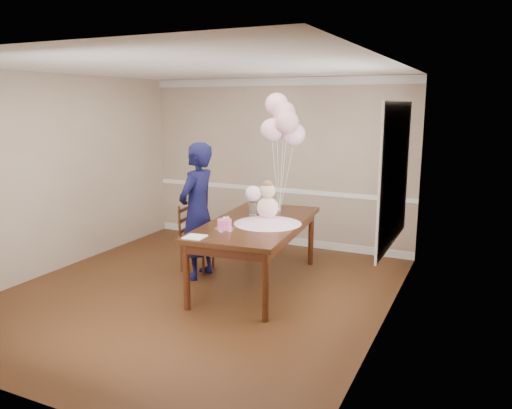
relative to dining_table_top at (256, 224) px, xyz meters
name	(u,v)px	position (x,y,z in m)	size (l,w,h in m)	color
floor	(197,293)	(-0.53, -0.59, -0.81)	(4.50, 5.00, 0.00)	#351C0D
ceiling	(192,67)	(-0.53, -0.59, 1.89)	(4.50, 5.00, 0.02)	white
wall_back	(277,163)	(-0.53, 1.91, 0.54)	(4.50, 0.02, 2.70)	tan
wall_front	(14,235)	(-0.53, -3.09, 0.54)	(4.50, 0.02, 2.70)	tan
wall_left	(55,174)	(-2.78, -0.59, 0.54)	(0.02, 5.00, 2.70)	tan
wall_right	(387,201)	(1.72, -0.59, 0.54)	(0.02, 5.00, 2.70)	tan
chair_rail_trim	(276,190)	(-0.53, 1.90, 0.09)	(4.50, 0.02, 0.07)	white
crown_molding	(277,82)	(-0.53, 1.90, 1.82)	(4.50, 0.02, 0.12)	silver
baseboard_trim	(276,239)	(-0.53, 1.90, -0.75)	(4.50, 0.02, 0.12)	white
window_frame	(395,175)	(1.70, -0.09, 0.74)	(0.02, 1.66, 1.56)	white
window_blinds	(393,174)	(1.68, -0.09, 0.74)	(0.01, 1.50, 1.40)	silver
dining_table_top	(256,224)	(0.00, 0.00, 0.00)	(1.12, 2.23, 0.06)	black
table_apron	(256,230)	(0.00, 0.00, -0.08)	(1.00, 2.12, 0.11)	black
table_leg_fl	(186,277)	(-0.37, -1.07, -0.42)	(0.08, 0.08, 0.78)	black
table_leg_fr	(265,287)	(0.56, -0.98, -0.42)	(0.08, 0.08, 0.78)	black
table_leg_bl	(250,233)	(-0.56, 0.98, -0.42)	(0.08, 0.08, 0.78)	black
table_leg_br	(311,238)	(0.37, 1.07, -0.42)	(0.08, 0.08, 0.78)	black
baby_skirt	(268,219)	(0.17, -0.04, 0.08)	(0.85, 0.85, 0.11)	#E2A6C4
baby_torso	(268,208)	(0.17, -0.04, 0.23)	(0.27, 0.27, 0.27)	#F99DBD
baby_head	(268,191)	(0.17, -0.04, 0.44)	(0.19, 0.19, 0.19)	beige
baby_hair	(268,185)	(0.17, -0.04, 0.51)	(0.13, 0.13, 0.13)	brown
cake_platter	(224,229)	(-0.17, -0.52, 0.03)	(0.25, 0.25, 0.01)	silver
birthday_cake	(224,224)	(-0.17, -0.52, 0.09)	(0.17, 0.17, 0.11)	#E34789
cake_flower_a	(224,218)	(-0.17, -0.52, 0.17)	(0.03, 0.03, 0.03)	white
cake_flower_b	(228,218)	(-0.14, -0.50, 0.17)	(0.03, 0.03, 0.03)	silver
rose_vase_near	(253,208)	(-0.20, 0.32, 0.12)	(0.11, 0.11, 0.18)	white
roses_near	(253,194)	(-0.20, 0.32, 0.32)	(0.21, 0.21, 0.21)	silver
napkin	(195,237)	(-0.30, -0.98, 0.03)	(0.22, 0.22, 0.01)	white
balloon_weight	(279,211)	(0.05, 0.62, 0.04)	(0.04, 0.04, 0.02)	silver
balloon_a	(272,130)	(-0.06, 0.61, 1.14)	(0.31, 0.31, 0.31)	#F9B0C9
balloon_b	(287,122)	(0.17, 0.58, 1.25)	(0.31, 0.31, 0.31)	#D999A5
balloon_c	(284,113)	(0.06, 0.73, 1.37)	(0.31, 0.31, 0.31)	#DB9BB7
balloon_d	(277,104)	(-0.05, 0.75, 1.48)	(0.31, 0.31, 0.31)	#F5ADBC
balloon_e	(294,134)	(0.21, 0.73, 1.09)	(0.31, 0.31, 0.31)	#F5AED4
balloon_ribbon_a	(276,177)	(0.00, 0.62, 0.51)	(0.00, 0.00, 0.94)	white
balloon_ribbon_b	(283,174)	(0.11, 0.60, 0.56)	(0.00, 0.00, 1.05)	white
balloon_ribbon_c	(282,169)	(0.06, 0.68, 0.62)	(0.00, 0.00, 1.16)	white
balloon_ribbon_d	(278,165)	(0.00, 0.68, 0.67)	(0.00, 0.00, 1.27)	white
balloon_ribbon_e	(286,179)	(0.13, 0.67, 0.48)	(0.00, 0.00, 0.88)	white
dining_chair_seat	(197,241)	(-1.00, 0.18, -0.40)	(0.40, 0.40, 0.05)	#33110E
chair_leg_fl	(182,258)	(-1.14, 0.00, -0.61)	(0.04, 0.04, 0.39)	#3A1E10
chair_leg_fr	(203,261)	(-0.82, 0.03, -0.61)	(0.04, 0.04, 0.39)	#36110E
chair_leg_bl	(192,252)	(-1.18, 0.32, -0.61)	(0.04, 0.04, 0.39)	#33150D
chair_leg_br	(213,254)	(-0.85, 0.36, -0.61)	(0.04, 0.04, 0.39)	#3B1310
chair_back_post_l	(179,225)	(-1.16, 0.00, -0.13)	(0.04, 0.04, 0.51)	#39200F
chair_back_post_r	(190,219)	(-1.20, 0.32, -0.13)	(0.04, 0.04, 0.51)	black
chair_slat_low	(185,229)	(-1.18, 0.16, -0.24)	(0.03, 0.36, 0.05)	#36130E
chair_slat_mid	(185,219)	(-1.18, 0.16, -0.10)	(0.03, 0.36, 0.05)	#3C1910
chair_slat_top	(185,209)	(-1.18, 0.16, 0.05)	(0.03, 0.36, 0.05)	#39180F
woman	(197,211)	(-0.83, -0.06, 0.10)	(0.66, 0.44, 1.81)	black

